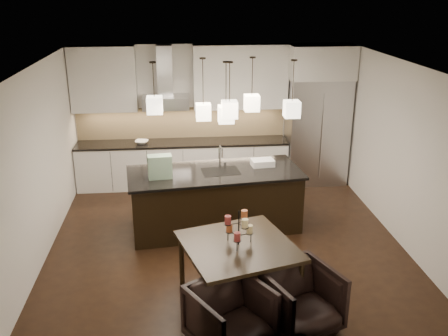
{
  "coord_description": "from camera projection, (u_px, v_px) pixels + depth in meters",
  "views": [
    {
      "loc": [
        -0.71,
        -7.17,
        3.87
      ],
      "look_at": [
        0.0,
        0.2,
        1.15
      ],
      "focal_mm": 40.0,
      "sensor_mm": 36.0,
      "label": 1
    }
  ],
  "objects": [
    {
      "name": "upper_cab_left",
      "position": [
        103.0,
        79.0,
        9.56
      ],
      "size": [
        1.25,
        0.35,
        1.25
      ],
      "primitive_type": "cube",
      "color": "silver",
      "rests_on": "wall_back"
    },
    {
      "name": "armchair_left",
      "position": [
        230.0,
        317.0,
        5.58
      ],
      "size": [
        1.11,
        1.12,
        0.75
      ],
      "primitive_type": "imported",
      "rotation": [
        0.0,
        0.0,
        0.54
      ],
      "color": "black",
      "rests_on": "floor"
    },
    {
      "name": "pendant_f",
      "position": [
        226.0,
        114.0,
        7.72
      ],
      "size": [
        0.24,
        0.24,
        0.26
      ],
      "primitive_type": "cube",
      "color": "#F7EAC7",
      "rests_on": "ceiling"
    },
    {
      "name": "floor",
      "position": [
        225.0,
        239.0,
        8.1
      ],
      "size": [
        5.5,
        5.5,
        0.02
      ],
      "primitive_type": "cube",
      "color": "black",
      "rests_on": "ground"
    },
    {
      "name": "island_body",
      "position": [
        215.0,
        201.0,
        8.33
      ],
      "size": [
        2.84,
        1.39,
        0.96
      ],
      "primitive_type": "cube",
      "rotation": [
        0.0,
        0.0,
        0.11
      ],
      "color": "black",
      "rests_on": "floor"
    },
    {
      "name": "hood_chimney",
      "position": [
        165.0,
        70.0,
        9.63
      ],
      "size": [
        0.3,
        0.28,
        0.96
      ],
      "primitive_type": "cube",
      "color": "#B7B7BA",
      "rests_on": "hood_canopy"
    },
    {
      "name": "candle_a",
      "position": [
        250.0,
        229.0,
        6.27
      ],
      "size": [
        0.1,
        0.1,
        0.11
      ],
      "primitive_type": "cylinder",
      "rotation": [
        0.0,
        0.0,
        0.28
      ],
      "color": "#F2DE98",
      "rests_on": "candelabra"
    },
    {
      "name": "wall_back",
      "position": [
        212.0,
        114.0,
        10.19
      ],
      "size": [
        5.5,
        0.02,
        2.8
      ],
      "primitive_type": "cube",
      "color": "silver",
      "rests_on": "ground"
    },
    {
      "name": "pendant_a",
      "position": [
        155.0,
        105.0,
        7.64
      ],
      "size": [
        0.24,
        0.24,
        0.26
      ],
      "primitive_type": "cube",
      "color": "#F7EAC7",
      "rests_on": "ceiling"
    },
    {
      "name": "countertop",
      "position": [
        182.0,
        143.0,
        10.0
      ],
      "size": [
        4.21,
        0.66,
        0.04
      ],
      "primitive_type": "cube",
      "color": "black",
      "rests_on": "lower_cabinets"
    },
    {
      "name": "pendant_e",
      "position": [
        292.0,
        109.0,
        7.88
      ],
      "size": [
        0.24,
        0.24,
        0.26
      ],
      "primitive_type": "cube",
      "color": "#F7EAC7",
      "rests_on": "ceiling"
    },
    {
      "name": "fruit_bowl",
      "position": [
        142.0,
        142.0,
        9.86
      ],
      "size": [
        0.3,
        0.3,
        0.06
      ],
      "primitive_type": "imported",
      "rotation": [
        0.0,
        0.0,
        -0.16
      ],
      "color": "silver",
      "rests_on": "countertop"
    },
    {
      "name": "upper_cab_right",
      "position": [
        240.0,
        77.0,
        9.79
      ],
      "size": [
        1.85,
        0.35,
        1.25
      ],
      "primitive_type": "cube",
      "color": "silver",
      "rests_on": "wall_back"
    },
    {
      "name": "refrigerator",
      "position": [
        316.0,
        131.0,
        10.13
      ],
      "size": [
        1.2,
        0.72,
        2.15
      ],
      "primitive_type": "cube",
      "color": "#B7B7BA",
      "rests_on": "floor"
    },
    {
      "name": "fridge_panel",
      "position": [
        321.0,
        62.0,
        9.65
      ],
      "size": [
        1.26,
        0.72,
        0.65
      ],
      "primitive_type": "cube",
      "color": "silver",
      "rests_on": "refrigerator"
    },
    {
      "name": "ceiling",
      "position": [
        225.0,
        64.0,
        7.13
      ],
      "size": [
        5.5,
        5.5,
        0.02
      ],
      "primitive_type": "cube",
      "color": "white",
      "rests_on": "wall_back"
    },
    {
      "name": "island_top",
      "position": [
        215.0,
        173.0,
        8.16
      ],
      "size": [
        2.94,
        1.48,
        0.04
      ],
      "primitive_type": "cube",
      "rotation": [
        0.0,
        0.0,
        0.11
      ],
      "color": "black",
      "rests_on": "island_body"
    },
    {
      "name": "hood_canopy",
      "position": [
        166.0,
        102.0,
        9.74
      ],
      "size": [
        0.9,
        0.52,
        0.24
      ],
      "primitive_type": "cube",
      "color": "#B7B7BA",
      "rests_on": "wall_back"
    },
    {
      "name": "pendant_c",
      "position": [
        229.0,
        109.0,
        7.67
      ],
      "size": [
        0.24,
        0.24,
        0.26
      ],
      "primitive_type": "cube",
      "color": "#F7EAC7",
      "rests_on": "ceiling"
    },
    {
      "name": "candle_d",
      "position": [
        244.0,
        214.0,
        6.28
      ],
      "size": [
        0.1,
        0.1,
        0.11
      ],
      "primitive_type": "cylinder",
      "rotation": [
        0.0,
        0.0,
        0.28
      ],
      "color": "#C96737",
      "rests_on": "candelabra"
    },
    {
      "name": "armchair_right",
      "position": [
        300.0,
        299.0,
        5.89
      ],
      "size": [
        1.07,
        1.08,
        0.76
      ],
      "primitive_type": "imported",
      "rotation": [
        0.0,
        0.0,
        0.39
      ],
      "color": "black",
      "rests_on": "floor"
    },
    {
      "name": "pendant_b",
      "position": [
        203.0,
        112.0,
        8.11
      ],
      "size": [
        0.24,
        0.24,
        0.26
      ],
      "primitive_type": "cube",
      "color": "#F7EAC7",
      "rests_on": "ceiling"
    },
    {
      "name": "wall_left",
      "position": [
        40.0,
        163.0,
        7.36
      ],
      "size": [
        0.02,
        5.5,
        2.8
      ],
      "primitive_type": "cube",
      "color": "silver",
      "rests_on": "ground"
    },
    {
      "name": "backsplash",
      "position": [
        182.0,
        123.0,
        10.16
      ],
      "size": [
        4.21,
        0.02,
        0.63
      ],
      "primitive_type": "cube",
      "color": "#D2B580",
      "rests_on": "countertop"
    },
    {
      "name": "food_container",
      "position": [
        262.0,
        163.0,
        8.39
      ],
      "size": [
        0.4,
        0.3,
        0.11
      ],
      "primitive_type": "cube",
      "rotation": [
        0.0,
        0.0,
        0.11
      ],
      "color": "silver",
      "rests_on": "island_top"
    },
    {
      "name": "candle_b",
      "position": [
        229.0,
        228.0,
        6.3
      ],
      "size": [
        0.1,
        0.1,
        0.11
      ],
      "primitive_type": "cylinder",
      "rotation": [
        0.0,
        0.0,
        0.28
      ],
      "color": "#C96737",
      "rests_on": "candelabra"
    },
    {
      "name": "candle_f",
      "position": [
        245.0,
        223.0,
        6.05
      ],
      "size": [
        0.1,
        0.1,
        0.11
      ],
      "primitive_type": "cylinder",
      "rotation": [
        0.0,
        0.0,
        0.28
      ],
      "color": "#F2DE98",
      "rests_on": "candelabra"
    },
    {
      "name": "candle_e",
      "position": [
        228.0,
        220.0,
        6.13
      ],
      "size": [
        0.1,
        0.1,
        0.11
      ],
      "primitive_type": "cylinder",
      "rotation": [
        0.0,
        0.0,
        0.28
      ],
      "color": "maroon",
      "rests_on": "candelabra"
    },
    {
      "name": "candle_c",
      "position": [
        237.0,
        237.0,
        6.08
      ],
      "size": [
        0.1,
        0.1,
        0.11
      ],
      "primitive_type": "cylinder",
      "rotation": [
        0.0,
        0.0,
        0.28
      ],
      "color": "maroon",
      "rests_on": "candelabra"
    },
    {
      "name": "dining_table",
      "position": [
        238.0,
        272.0,
        6.42
      ],
      "size": [
        1.64,
        1.64,
        0.8
      ],
      "primitive_type": null,
      "rotation": [
        0.0,
        0.0,
        0.28
      ],
      "color": "black",
      "rests_on": "floor"
    },
    {
      "name": "pendant_d",
      "position": [
        252.0,
        103.0,
        8.17
      ],
      "size": [
        0.24,
        0.24,
        0.26
      ],
      "primitive_type": "cube",
      "color": "#F7EAC7",
      "rests_on": "ceiling"
    },
    {
      "name": "wall_front",
      "position": [
        252.0,
        245.0,
        5.03
      ],
      "size": [
        5.5,
        0.02,
        2.8
      ],
      "primitive_type": "cube",
      "color": "silver",
      "rests_on": "ground"
    },
    {
      "name": "candelabra",
      "position": [
        239.0,
        228.0,
        6.2
      ],
      "size": [
        0.47,
        0.47,
        0.47
      ],
      "primitive_type": null,
      "rotation": [
        0.0,
        0.0,
        0.28
      ],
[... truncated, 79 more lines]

